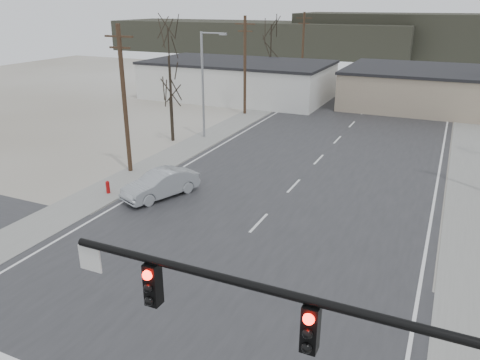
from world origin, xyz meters
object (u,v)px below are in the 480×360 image
object	(u,v)px
car_far_a	(417,97)
car_far_b	(332,81)
fire_hydrant	(108,187)
sedan_crossing	(161,184)

from	to	relation	value
car_far_a	car_far_b	distance (m)	15.37
fire_hydrant	car_far_a	distance (m)	39.52
car_far_a	car_far_b	world-z (taller)	car_far_a
car_far_b	sedan_crossing	bearing A→B (deg)	-85.07
fire_hydrant	car_far_a	size ratio (longest dim) A/B	0.15
sedan_crossing	car_far_b	size ratio (longest dim) A/B	1.23
fire_hydrant	car_far_b	world-z (taller)	car_far_b
fire_hydrant	sedan_crossing	xyz separation A→B (m)	(3.31, 0.95, 0.40)
sedan_crossing	car_far_b	bearing A→B (deg)	112.44
car_far_a	car_far_b	xyz separation A→B (m)	(-12.36, 9.13, -0.17)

